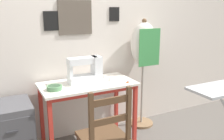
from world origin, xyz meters
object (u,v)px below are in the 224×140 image
at_px(fabric_bowl, 54,88).
at_px(dress_form, 144,49).
at_px(wooden_chair, 104,138).
at_px(thread_spool_mid_table, 110,79).
at_px(filing_cabinet, 11,134).
at_px(sewing_machine, 87,70).
at_px(thread_spool_near_machine, 104,78).
at_px(scissors, 128,82).

height_order(fabric_bowl, dress_form, dress_form).
relative_size(fabric_bowl, wooden_chair, 0.16).
distance_m(fabric_bowl, thread_spool_mid_table, 0.64).
distance_m(thread_spool_mid_table, filing_cabinet, 1.17).
bearing_deg(fabric_bowl, filing_cabinet, 169.34).
xyz_separation_m(fabric_bowl, thread_spool_mid_table, (0.64, 0.04, -0.00)).
bearing_deg(wooden_chair, fabric_bowl, 116.01).
bearing_deg(dress_form, wooden_chair, -139.12).
xyz_separation_m(sewing_machine, fabric_bowl, (-0.39, -0.11, -0.11)).
height_order(filing_cabinet, dress_form, dress_form).
height_order(sewing_machine, thread_spool_near_machine, sewing_machine).
height_order(thread_spool_near_machine, filing_cabinet, thread_spool_near_machine).
bearing_deg(sewing_machine, filing_cabinet, -178.37).
xyz_separation_m(sewing_machine, filing_cabinet, (-0.83, -0.02, -0.56)).
bearing_deg(fabric_bowl, scissors, -7.04).
bearing_deg(filing_cabinet, thread_spool_mid_table, -2.45).
bearing_deg(sewing_machine, fabric_bowl, -164.67).
relative_size(thread_spool_mid_table, dress_form, 0.03).
bearing_deg(sewing_machine, wooden_chair, -99.04).
bearing_deg(scissors, fabric_bowl, 172.96).
height_order(sewing_machine, fabric_bowl, sewing_machine).
bearing_deg(scissors, wooden_chair, -137.15).
height_order(fabric_bowl, wooden_chair, wooden_chair).
height_order(thread_spool_near_machine, dress_form, dress_form).
bearing_deg(fabric_bowl, thread_spool_mid_table, 3.28).
bearing_deg(thread_spool_mid_table, dress_form, 18.86).
distance_m(scissors, thread_spool_near_machine, 0.29).
bearing_deg(scissors, thread_spool_mid_table, 138.76).
bearing_deg(dress_form, sewing_machine, -171.34).
height_order(scissors, thread_spool_near_machine, thread_spool_near_machine).
bearing_deg(fabric_bowl, sewing_machine, 15.33).
height_order(sewing_machine, scissors, sewing_machine).
xyz_separation_m(thread_spool_near_machine, thread_spool_mid_table, (0.05, -0.07, -0.00)).
relative_size(thread_spool_mid_table, wooden_chair, 0.05).
relative_size(scissors, wooden_chair, 0.12).
height_order(wooden_chair, filing_cabinet, wooden_chair).
distance_m(sewing_machine, filing_cabinet, 1.00).
relative_size(scissors, thread_spool_mid_table, 2.75).
distance_m(sewing_machine, dress_form, 0.85).
relative_size(sewing_machine, thread_spool_mid_table, 9.21).
xyz_separation_m(fabric_bowl, wooden_chair, (0.28, -0.57, -0.34)).
bearing_deg(filing_cabinet, dress_form, 5.15).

